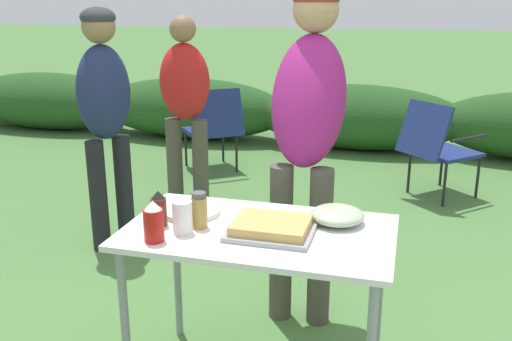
{
  "coord_description": "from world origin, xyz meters",
  "views": [
    {
      "loc": [
        0.56,
        -2.09,
        1.65
      ],
      "look_at": [
        -0.1,
        0.32,
        0.89
      ],
      "focal_mm": 40.0,
      "sensor_mm": 36.0,
      "label": 1
    }
  ],
  "objects_px": {
    "bbq_sauce_bottle": "(159,209)",
    "standing_person_in_red_jacket": "(308,114)",
    "mixing_bowl": "(337,215)",
    "spice_jar": "(199,210)",
    "standing_person_in_gray_fleece": "(185,98)",
    "camp_chair_green_behind_table": "(214,125)",
    "folding_table": "(259,247)",
    "food_tray": "(271,228)",
    "ketchup_bottle": "(154,222)",
    "camp_chair_near_hedge": "(437,145)",
    "plate_stack": "(191,211)",
    "standing_person_in_dark_puffer": "(105,105)",
    "paper_cup_stack": "(182,217)"
  },
  "relations": [
    {
      "from": "ketchup_bottle",
      "to": "standing_person_in_gray_fleece",
      "type": "distance_m",
      "value": 2.36
    },
    {
      "from": "mixing_bowl",
      "to": "spice_jar",
      "type": "xyz_separation_m",
      "value": [
        -0.54,
        -0.2,
        0.04
      ]
    },
    {
      "from": "folding_table",
      "to": "food_tray",
      "type": "distance_m",
      "value": 0.12
    },
    {
      "from": "camp_chair_green_behind_table",
      "to": "standing_person_in_dark_puffer",
      "type": "bearing_deg",
      "value": -130.72
    },
    {
      "from": "food_tray",
      "to": "paper_cup_stack",
      "type": "height_order",
      "value": "paper_cup_stack"
    },
    {
      "from": "plate_stack",
      "to": "camp_chair_green_behind_table",
      "type": "distance_m",
      "value": 3.06
    },
    {
      "from": "folding_table",
      "to": "standing_person_in_dark_puffer",
      "type": "bearing_deg",
      "value": 138.92
    },
    {
      "from": "plate_stack",
      "to": "paper_cup_stack",
      "type": "bearing_deg",
      "value": -77.44
    },
    {
      "from": "bbq_sauce_bottle",
      "to": "standing_person_in_red_jacket",
      "type": "xyz_separation_m",
      "value": [
        0.48,
        0.77,
        0.28
      ]
    },
    {
      "from": "spice_jar",
      "to": "mixing_bowl",
      "type": "bearing_deg",
      "value": 20.04
    },
    {
      "from": "mixing_bowl",
      "to": "standing_person_in_gray_fleece",
      "type": "distance_m",
      "value": 2.35
    },
    {
      "from": "camp_chair_near_hedge",
      "to": "plate_stack",
      "type": "bearing_deg",
      "value": -68.25
    },
    {
      "from": "standing_person_in_red_jacket",
      "to": "standing_person_in_gray_fleece",
      "type": "relative_size",
      "value": 1.13
    },
    {
      "from": "food_tray",
      "to": "spice_jar",
      "type": "height_order",
      "value": "spice_jar"
    },
    {
      "from": "ketchup_bottle",
      "to": "standing_person_in_dark_puffer",
      "type": "relative_size",
      "value": 0.1
    },
    {
      "from": "plate_stack",
      "to": "standing_person_in_dark_puffer",
      "type": "xyz_separation_m",
      "value": [
        -1.02,
        1.08,
        0.23
      ]
    },
    {
      "from": "paper_cup_stack",
      "to": "camp_chair_near_hedge",
      "type": "distance_m",
      "value": 3.1
    },
    {
      "from": "mixing_bowl",
      "to": "paper_cup_stack",
      "type": "relative_size",
      "value": 1.7
    },
    {
      "from": "bbq_sauce_bottle",
      "to": "camp_chair_near_hedge",
      "type": "bearing_deg",
      "value": 66.89
    },
    {
      "from": "ketchup_bottle",
      "to": "camp_chair_green_behind_table",
      "type": "distance_m",
      "value": 3.36
    },
    {
      "from": "plate_stack",
      "to": "bbq_sauce_bottle",
      "type": "relative_size",
      "value": 1.69
    },
    {
      "from": "folding_table",
      "to": "paper_cup_stack",
      "type": "bearing_deg",
      "value": -159.05
    },
    {
      "from": "paper_cup_stack",
      "to": "spice_jar",
      "type": "height_order",
      "value": "spice_jar"
    },
    {
      "from": "ketchup_bottle",
      "to": "camp_chair_near_hedge",
      "type": "xyz_separation_m",
      "value": [
        1.17,
        2.99,
        -0.35
      ]
    },
    {
      "from": "spice_jar",
      "to": "camp_chair_green_behind_table",
      "type": "relative_size",
      "value": 0.18
    },
    {
      "from": "ketchup_bottle",
      "to": "bbq_sauce_bottle",
      "type": "bearing_deg",
      "value": 107.52
    },
    {
      "from": "food_tray",
      "to": "camp_chair_green_behind_table",
      "type": "bearing_deg",
      "value": 113.51
    },
    {
      "from": "mixing_bowl",
      "to": "spice_jar",
      "type": "bearing_deg",
      "value": -159.96
    },
    {
      "from": "folding_table",
      "to": "camp_chair_green_behind_table",
      "type": "height_order",
      "value": "camp_chair_green_behind_table"
    },
    {
      "from": "folding_table",
      "to": "plate_stack",
      "type": "relative_size",
      "value": 4.27
    },
    {
      "from": "standing_person_in_dark_puffer",
      "to": "food_tray",
      "type": "bearing_deg",
      "value": -102.59
    },
    {
      "from": "spice_jar",
      "to": "camp_chair_near_hedge",
      "type": "xyz_separation_m",
      "value": [
        1.04,
        2.82,
        -0.35
      ]
    },
    {
      "from": "plate_stack",
      "to": "standing_person_in_gray_fleece",
      "type": "bearing_deg",
      "value": 112.66
    },
    {
      "from": "plate_stack",
      "to": "bbq_sauce_bottle",
      "type": "height_order",
      "value": "bbq_sauce_bottle"
    },
    {
      "from": "food_tray",
      "to": "standing_person_in_dark_puffer",
      "type": "relative_size",
      "value": 0.21
    },
    {
      "from": "camp_chair_near_hedge",
      "to": "standing_person_in_gray_fleece",
      "type": "bearing_deg",
      "value": -113.79
    },
    {
      "from": "plate_stack",
      "to": "ketchup_bottle",
      "type": "height_order",
      "value": "ketchup_bottle"
    },
    {
      "from": "food_tray",
      "to": "mixing_bowl",
      "type": "height_order",
      "value": "mixing_bowl"
    },
    {
      "from": "ketchup_bottle",
      "to": "camp_chair_near_hedge",
      "type": "distance_m",
      "value": 3.23
    },
    {
      "from": "food_tray",
      "to": "folding_table",
      "type": "bearing_deg",
      "value": 154.49
    },
    {
      "from": "folding_table",
      "to": "standing_person_in_dark_puffer",
      "type": "height_order",
      "value": "standing_person_in_dark_puffer"
    },
    {
      "from": "ketchup_bottle",
      "to": "camp_chair_near_hedge",
      "type": "relative_size",
      "value": 0.2
    },
    {
      "from": "plate_stack",
      "to": "spice_jar",
      "type": "relative_size",
      "value": 1.7
    },
    {
      "from": "standing_person_in_red_jacket",
      "to": "camp_chair_green_behind_table",
      "type": "height_order",
      "value": "standing_person_in_red_jacket"
    },
    {
      "from": "standing_person_in_gray_fleece",
      "to": "camp_chair_green_behind_table",
      "type": "distance_m",
      "value": 1.08
    },
    {
      "from": "folding_table",
      "to": "standing_person_in_dark_puffer",
      "type": "xyz_separation_m",
      "value": [
        -1.35,
        1.18,
        0.32
      ]
    },
    {
      "from": "spice_jar",
      "to": "standing_person_in_red_jacket",
      "type": "height_order",
      "value": "standing_person_in_red_jacket"
    },
    {
      "from": "folding_table",
      "to": "camp_chair_near_hedge",
      "type": "relative_size",
      "value": 1.32
    },
    {
      "from": "standing_person_in_gray_fleece",
      "to": "ketchup_bottle",
      "type": "bearing_deg",
      "value": -73.72
    },
    {
      "from": "camp_chair_near_hedge",
      "to": "standing_person_in_red_jacket",
      "type": "bearing_deg",
      "value": -64.75
    }
  ]
}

